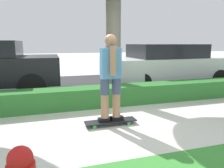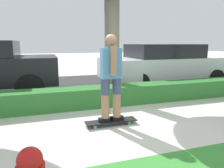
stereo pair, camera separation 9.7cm
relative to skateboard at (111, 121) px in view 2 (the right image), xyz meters
The scene contains 6 objects.
ground_plane 0.35m from the skateboard, 50.81° to the right, with size 60.00×60.00×0.00m, color beige.
street_asphalt 3.94m from the skateboard, 86.87° to the left, with size 14.51×5.00×0.01m.
hedge_row 1.36m from the skateboard, 80.83° to the left, with size 14.51×0.60×0.47m.
skateboard is the anchor object (origin of this frame).
skater_person 0.85m from the skateboard, 146.31° to the left, with size 0.48×0.40×1.58m.
parked_car_middle 4.55m from the skateboard, 45.60° to the left, with size 4.77×1.96×1.47m.
Camera 2 is at (-1.42, -3.41, 1.51)m, focal length 35.00 mm.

